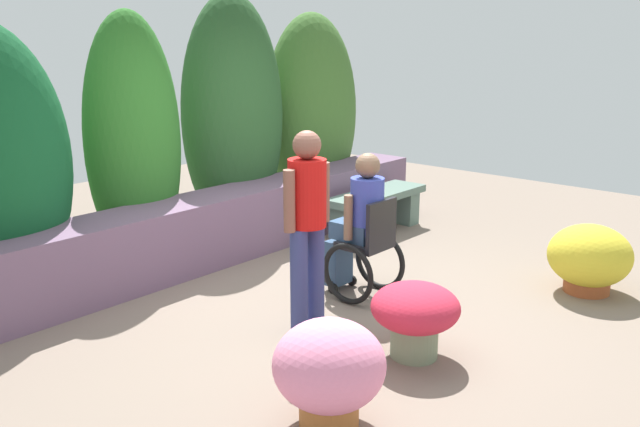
% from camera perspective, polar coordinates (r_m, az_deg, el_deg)
% --- Properties ---
extents(ground_plane, '(12.50, 12.50, 0.00)m').
position_cam_1_polar(ground_plane, '(6.12, 0.07, -7.71)').
color(ground_plane, '#7D6C5F').
extents(stone_retaining_wall, '(6.73, 0.60, 0.71)m').
position_cam_1_polar(stone_retaining_wall, '(7.16, -10.20, -1.55)').
color(stone_retaining_wall, slate).
rests_on(stone_retaining_wall, ground).
extents(hedge_backdrop, '(6.66, 1.23, 2.79)m').
position_cam_1_polar(hedge_backdrop, '(7.31, -15.20, 6.19)').
color(hedge_backdrop, '#243B14').
rests_on(hedge_backdrop, ground).
extents(stone_bench, '(1.45, 0.47, 0.50)m').
position_cam_1_polar(stone_bench, '(8.27, 4.70, 0.64)').
color(stone_bench, slate).
rests_on(stone_bench, ground).
extents(person_in_wheelchair, '(0.53, 0.66, 1.33)m').
position_cam_1_polar(person_in_wheelchair, '(6.18, 3.48, -1.40)').
color(person_in_wheelchair, black).
rests_on(person_in_wheelchair, ground).
extents(person_standing_companion, '(0.49, 0.30, 1.63)m').
position_cam_1_polar(person_standing_companion, '(5.33, -1.07, -0.45)').
color(person_standing_companion, navy).
rests_on(person_standing_companion, ground).
extents(flower_pot_purple_near, '(0.76, 0.76, 0.64)m').
position_cam_1_polar(flower_pot_purple_near, '(6.81, 21.45, -3.49)').
color(flower_pot_purple_near, '#A55029').
rests_on(flower_pot_purple_near, ground).
extents(flower_pot_terracotta_by_wall, '(0.69, 0.69, 0.68)m').
position_cam_1_polar(flower_pot_terracotta_by_wall, '(4.26, 0.76, -12.89)').
color(flower_pot_terracotta_by_wall, '#AF6630').
rests_on(flower_pot_terracotta_by_wall, ground).
extents(flower_pot_red_accent, '(0.66, 0.66, 0.56)m').
position_cam_1_polar(flower_pot_red_accent, '(5.16, 7.90, -8.20)').
color(flower_pot_red_accent, gray).
rests_on(flower_pot_red_accent, ground).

